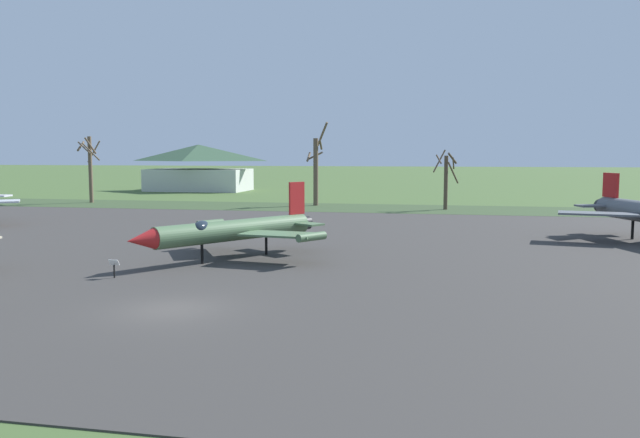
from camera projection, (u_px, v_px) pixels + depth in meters
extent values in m
plane|color=#425B2D|center=(171.00, 310.00, 25.68)|extent=(600.00, 600.00, 0.00)
cube|color=#383533|center=(278.00, 250.00, 41.54)|extent=(88.82, 54.24, 0.05)
cube|color=#344729|center=(353.00, 208.00, 73.83)|extent=(148.82, 12.00, 0.06)
cylinder|color=#4C6B47|center=(235.00, 230.00, 37.78)|extent=(7.05, 9.63, 1.24)
cone|color=#B21E1E|center=(141.00, 240.00, 33.46)|extent=(1.83, 1.95, 1.14)
cylinder|color=black|center=(305.00, 223.00, 41.71)|extent=(1.10, 1.05, 0.87)
ellipsoid|color=#19232D|center=(202.00, 228.00, 36.09)|extent=(0.85, 1.59, 0.80)
cube|color=#4C6B47|center=(223.00, 227.00, 40.48)|extent=(4.11, 4.84, 0.12)
cube|color=#4C6B47|center=(279.00, 234.00, 36.58)|extent=(4.52, 2.85, 0.12)
cylinder|color=#4C6B47|center=(210.00, 223.00, 42.36)|extent=(1.50, 1.91, 0.46)
cylinder|color=#4C6B47|center=(311.00, 237.00, 35.44)|extent=(1.50, 1.91, 0.46)
cube|color=#B21E1E|center=(297.00, 198.00, 41.06)|extent=(0.82, 1.11, 2.09)
cube|color=#4C6B47|center=(283.00, 221.00, 41.97)|extent=(2.22, 2.02, 0.12)
cube|color=#4C6B47|center=(308.00, 224.00, 40.27)|extent=(2.22, 2.02, 0.12)
cylinder|color=black|center=(202.00, 255.00, 36.24)|extent=(0.17, 0.17, 1.16)
cylinder|color=black|center=(266.00, 246.00, 39.55)|extent=(0.17, 0.17, 1.16)
cylinder|color=black|center=(114.00, 272.00, 32.14)|extent=(0.08, 0.08, 0.71)
cube|color=white|center=(114.00, 262.00, 32.09)|extent=(0.53, 0.20, 0.30)
cylinder|color=black|center=(603.00, 206.00, 50.44)|extent=(1.28, 1.13, 1.06)
cube|color=#565B60|center=(597.00, 214.00, 45.16)|extent=(5.52, 3.02, 0.14)
cube|color=red|center=(611.00, 185.00, 49.31)|extent=(0.79, 1.87, 1.89)
cube|color=#565B60|center=(593.00, 206.00, 49.25)|extent=(2.64, 2.09, 0.14)
cube|color=#565B60|center=(627.00, 205.00, 49.62)|extent=(2.64, 2.09, 0.14)
cylinder|color=black|center=(633.00, 230.00, 46.66)|extent=(0.20, 0.20, 1.42)
cylinder|color=brown|center=(90.00, 170.00, 81.48)|extent=(0.49, 0.49, 8.51)
cylinder|color=brown|center=(91.00, 152.00, 80.37)|extent=(1.76, 1.50, 2.27)
cylinder|color=brown|center=(84.00, 148.00, 80.32)|extent=(2.01, 0.55, 1.62)
cylinder|color=brown|center=(94.00, 152.00, 82.12)|extent=(1.96, 0.25, 2.82)
cylinder|color=brown|center=(81.00, 146.00, 81.14)|extent=(0.79, 2.35, 1.33)
cylinder|color=brown|center=(90.00, 146.00, 80.61)|extent=(1.27, 1.14, 2.15)
cylinder|color=brown|center=(316.00, 172.00, 76.84)|extent=(0.59, 0.59, 8.16)
cylinder|color=brown|center=(322.00, 134.00, 76.92)|extent=(1.74, 1.69, 2.86)
cylinder|color=brown|center=(315.00, 156.00, 77.50)|extent=(1.82, 0.65, 1.02)
cylinder|color=brown|center=(309.00, 157.00, 76.79)|extent=(0.33, 1.88, 1.17)
cylinder|color=brown|center=(321.00, 145.00, 76.40)|extent=(0.29, 1.38, 1.24)
cylinder|color=brown|center=(446.00, 183.00, 71.34)|extent=(0.44, 0.44, 6.10)
cylinder|color=brown|center=(452.00, 158.00, 70.52)|extent=(1.11, 1.57, 1.29)
cylinder|color=brown|center=(453.00, 173.00, 70.55)|extent=(1.31, 1.78, 2.44)
cylinder|color=brown|center=(453.00, 163.00, 70.90)|extent=(0.29, 1.68, 1.36)
cylinder|color=brown|center=(439.00, 161.00, 71.84)|extent=(1.42, 1.74, 2.56)
cylinder|color=brown|center=(439.00, 159.00, 70.98)|extent=(0.72, 1.77, 1.04)
cube|color=beige|center=(199.00, 180.00, 109.07)|extent=(16.54, 9.88, 3.71)
pyramid|color=#38563D|center=(199.00, 153.00, 108.60)|extent=(17.37, 10.37, 2.78)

